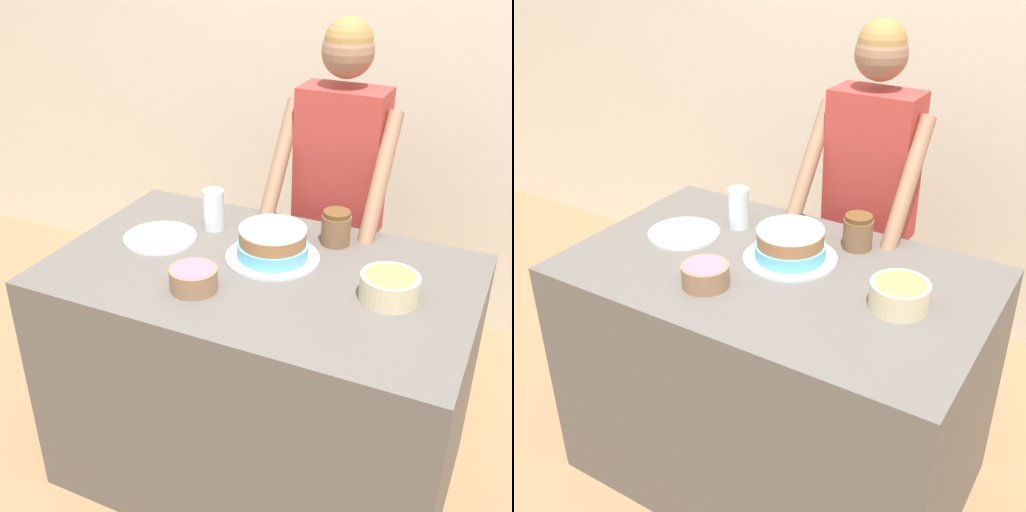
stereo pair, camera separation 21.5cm
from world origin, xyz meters
The scene contains 9 objects.
wall_back centered at (0.00, 1.91, 1.30)m, with size 10.00×0.05×2.60m.
counter centered at (0.00, 0.45, 0.47)m, with size 1.47×0.90×0.93m.
person_baker centered at (0.06, 1.10, 1.04)m, with size 0.48×0.46×1.69m.
cake centered at (0.01, 0.54, 0.99)m, with size 0.34×0.34×0.12m.
frosting_bowl_yellow centered at (0.45, 0.44, 0.98)m, with size 0.19×0.19×0.09m.
frosting_bowl_purple centered at (-0.14, 0.23, 0.98)m, with size 0.16×0.16×0.08m.
drinking_glass centered at (-0.30, 0.66, 1.01)m, with size 0.08×0.08×0.16m.
ceramic_plate centered at (-0.44, 0.49, 0.94)m, with size 0.27×0.27×0.01m.
stoneware_jar centered at (0.17, 0.74, 1.00)m, with size 0.11×0.11×0.13m.
Camera 1 is at (0.81, -1.31, 2.03)m, focal length 45.00 mm.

